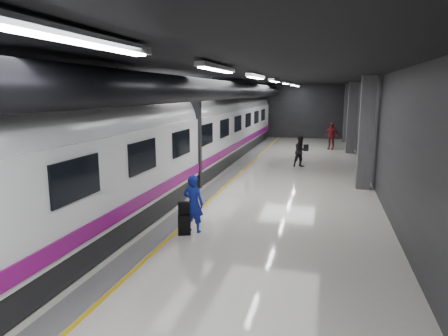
% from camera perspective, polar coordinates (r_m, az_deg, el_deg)
% --- Properties ---
extents(ground, '(40.00, 40.00, 0.00)m').
position_cam_1_polar(ground, '(15.59, 2.81, -3.58)').
color(ground, silver).
rests_on(ground, ground).
extents(platform_hall, '(10.02, 40.02, 4.51)m').
position_cam_1_polar(platform_hall, '(16.10, 2.61, 9.61)').
color(platform_hall, black).
rests_on(platform_hall, ground).
extents(train, '(3.05, 38.00, 4.05)m').
position_cam_1_polar(train, '(16.17, -8.50, 4.29)').
color(train, black).
rests_on(train, ground).
extents(traveler_main, '(0.64, 0.47, 1.63)m').
position_cam_1_polar(traveler_main, '(11.16, -4.40, -5.09)').
color(traveler_main, '#192DBC').
rests_on(traveler_main, ground).
extents(suitcase_main, '(0.40, 0.33, 0.56)m').
position_cam_1_polar(suitcase_main, '(11.12, -5.70, -8.07)').
color(suitcase_main, black).
rests_on(suitcase_main, ground).
extents(shoulder_bag, '(0.30, 0.27, 0.36)m').
position_cam_1_polar(shoulder_bag, '(11.01, -5.82, -5.75)').
color(shoulder_bag, black).
rests_on(shoulder_bag, suitcase_main).
extents(traveler_far_a, '(1.00, 0.94, 1.65)m').
position_cam_1_polar(traveler_far_a, '(21.19, 10.91, 2.33)').
color(traveler_far_a, black).
rests_on(traveler_far_a, ground).
extents(traveler_far_b, '(1.16, 0.74, 1.84)m').
position_cam_1_polar(traveler_far_b, '(28.33, 15.06, 4.44)').
color(traveler_far_b, maroon).
rests_on(traveler_far_b, ground).
extents(suitcase_far, '(0.34, 0.27, 0.44)m').
position_cam_1_polar(suitcase_far, '(27.19, 11.63, 2.85)').
color(suitcase_far, black).
rests_on(suitcase_far, ground).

